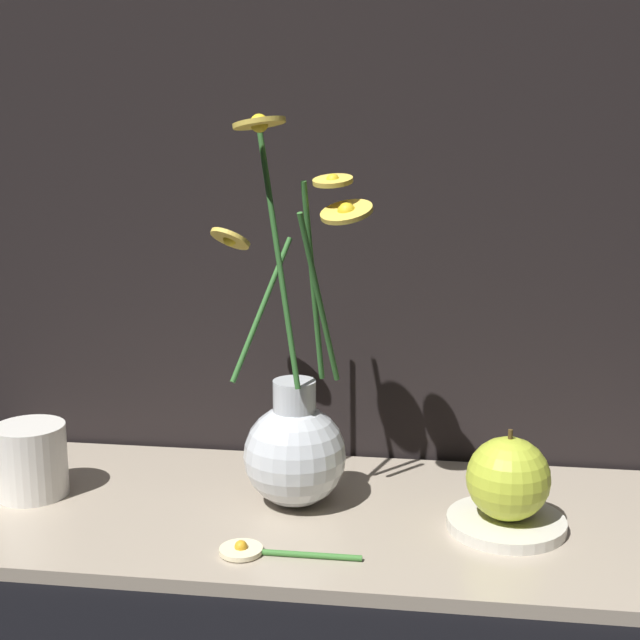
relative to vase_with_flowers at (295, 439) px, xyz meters
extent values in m
plane|color=black|center=(0.04, -0.01, -0.08)|extent=(6.00, 6.00, 0.00)
cube|color=tan|center=(0.04, -0.01, -0.07)|extent=(0.75, 0.28, 0.01)
sphere|color=silver|center=(0.00, 0.00, -0.02)|extent=(0.09, 0.09, 0.09)
cylinder|color=silver|center=(0.00, 0.00, 0.04)|extent=(0.04, 0.04, 0.04)
cylinder|color=#336B2D|center=(0.02, -0.01, 0.13)|extent=(0.03, 0.06, 0.16)
cylinder|color=#EAC64C|center=(0.05, -0.03, 0.21)|extent=(0.06, 0.06, 0.02)
sphere|color=yellow|center=(0.05, -0.03, 0.21)|extent=(0.02, 0.02, 0.02)
cylinder|color=#336B2D|center=(-0.01, -0.02, 0.17)|extent=(0.04, 0.03, 0.23)
cylinder|color=#EAC64C|center=(-0.02, -0.04, 0.28)|extent=(0.06, 0.06, 0.01)
sphere|color=yellow|center=(-0.02, -0.04, 0.28)|extent=(0.02, 0.02, 0.02)
cylinder|color=#336B2D|center=(0.02, 0.00, 0.15)|extent=(0.02, 0.04, 0.18)
cylinder|color=#EAC64C|center=(0.04, -0.01, 0.24)|extent=(0.04, 0.04, 0.01)
sphere|color=yellow|center=(0.04, -0.01, 0.24)|extent=(0.01, 0.01, 0.01)
cylinder|color=#336B2D|center=(-0.03, 0.02, 0.12)|extent=(0.05, 0.07, 0.13)
cylinder|color=#EAC64C|center=(-0.07, 0.04, 0.18)|extent=(0.05, 0.05, 0.02)
sphere|color=yellow|center=(-0.07, 0.04, 0.18)|extent=(0.01, 0.01, 0.01)
cylinder|color=silver|center=(-0.25, -0.01, -0.03)|extent=(0.07, 0.07, 0.07)
cylinder|color=silver|center=(0.19, -0.03, -0.06)|extent=(0.10, 0.10, 0.01)
sphere|color=#B7C638|center=(0.19, -0.03, -0.02)|extent=(0.07, 0.07, 0.07)
cylinder|color=#4C3819|center=(0.19, -0.03, 0.02)|extent=(0.00, 0.00, 0.01)
cylinder|color=#3D7A33|center=(0.02, -0.10, -0.06)|extent=(0.10, 0.01, 0.01)
cylinder|color=beige|center=(-0.03, -0.10, -0.06)|extent=(0.04, 0.04, 0.00)
sphere|color=gold|center=(-0.03, -0.10, -0.06)|extent=(0.01, 0.01, 0.01)
camera|label=1|loc=(0.13, -0.76, 0.28)|focal=50.00mm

